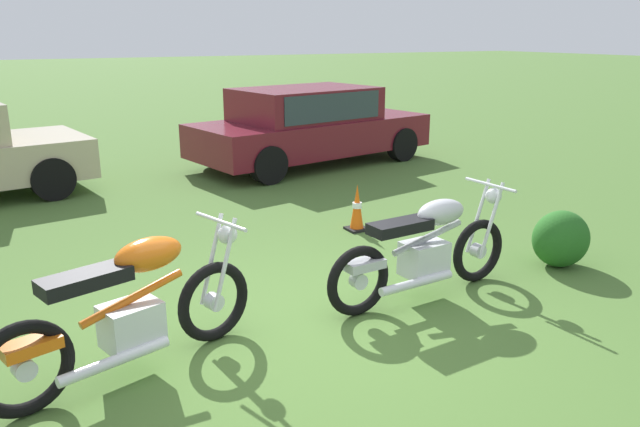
% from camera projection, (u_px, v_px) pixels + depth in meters
% --- Properties ---
extents(ground_plane, '(120.00, 120.00, 0.00)m').
position_uv_depth(ground_plane, '(302.00, 329.00, 5.22)').
color(ground_plane, '#476B2D').
extents(motorcycle_orange, '(2.07, 0.91, 1.02)m').
position_uv_depth(motorcycle_orange, '(131.00, 310.00, 4.43)').
color(motorcycle_orange, black).
rests_on(motorcycle_orange, ground).
extents(motorcycle_silver, '(2.10, 0.64, 1.02)m').
position_uv_depth(motorcycle_silver, '(425.00, 249.00, 5.74)').
color(motorcycle_silver, black).
rests_on(motorcycle_silver, ground).
extents(car_burgundy, '(4.75, 2.60, 1.43)m').
position_uv_depth(car_burgundy, '(309.00, 122.00, 11.52)').
color(car_burgundy, maroon).
rests_on(car_burgundy, ground).
extents(shrub_low, '(0.62, 0.55, 0.61)m').
position_uv_depth(shrub_low, '(561.00, 239.00, 6.56)').
color(shrub_low, '#235E1E').
rests_on(shrub_low, ground).
extents(traffic_cone, '(0.25, 0.25, 0.59)m').
position_uv_depth(traffic_cone, '(357.00, 209.00, 7.76)').
color(traffic_cone, '#EA590F').
rests_on(traffic_cone, ground).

